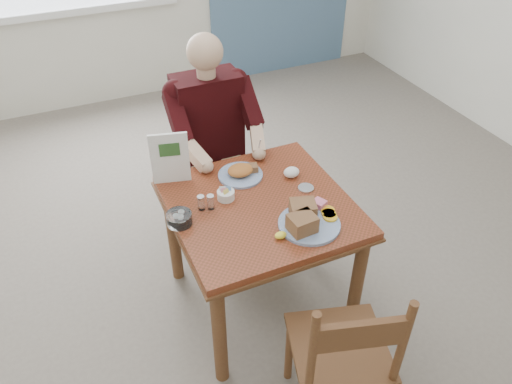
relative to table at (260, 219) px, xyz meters
name	(u,v)px	position (x,y,z in m)	size (l,w,h in m)	color
floor	(260,299)	(0.00, 0.00, -0.64)	(6.00, 6.00, 0.00)	#6A5F56
lemon_wedge	(281,235)	(-0.02, -0.28, 0.13)	(0.06, 0.04, 0.03)	yellow
napkin	(291,172)	(0.25, 0.14, 0.14)	(0.09, 0.07, 0.06)	white
metal_dish	(306,188)	(0.27, 0.01, 0.12)	(0.09, 0.09, 0.01)	silver
table	(260,219)	(0.00, 0.00, 0.00)	(0.92, 0.92, 0.75)	maroon
chair_far	(211,166)	(0.00, 0.80, -0.16)	(0.42, 0.42, 0.95)	brown
chair_near	(342,355)	(0.03, -0.80, -0.16)	(0.52, 0.52, 0.95)	brown
diner	(212,129)	(0.00, 0.71, 0.17)	(0.53, 0.56, 1.39)	gray
near_plate	(306,219)	(0.13, -0.25, 0.15)	(0.33, 0.32, 0.10)	white
far_plate	(241,172)	(0.00, 0.26, 0.14)	(0.29, 0.29, 0.07)	white
caddy	(226,195)	(-0.15, 0.11, 0.14)	(0.11, 0.11, 0.07)	white
shakers	(206,202)	(-0.27, 0.07, 0.15)	(0.09, 0.06, 0.08)	white
creamer	(179,218)	(-0.42, 0.02, 0.14)	(0.14, 0.14, 0.06)	white
menu	(170,158)	(-0.36, 0.37, 0.26)	(0.20, 0.07, 0.30)	white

